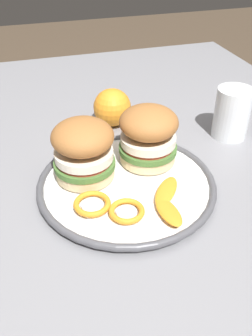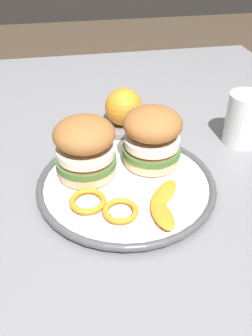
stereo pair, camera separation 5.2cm
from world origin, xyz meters
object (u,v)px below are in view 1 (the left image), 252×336
(whole_orange, at_px, (112,107))
(dining_table, at_px, (133,223))
(dinner_plate, at_px, (126,183))
(sandwich_half_left, at_px, (83,149))
(sandwich_half_right, at_px, (148,134))
(drinking_glass, at_px, (231,116))

(whole_orange, bearing_deg, dining_table, -6.09)
(dining_table, bearing_deg, dinner_plate, -102.70)
(sandwich_half_left, distance_m, whole_orange, 0.21)
(sandwich_half_right, bearing_deg, dining_table, -41.38)
(whole_orange, bearing_deg, sandwich_half_right, 5.95)
(dining_table, distance_m, dinner_plate, 0.09)
(sandwich_half_left, relative_size, drinking_glass, 1.09)
(dining_table, bearing_deg, drinking_glass, 113.72)
(dinner_plate, distance_m, whole_orange, 0.22)
(sandwich_half_left, xyz_separation_m, drinking_glass, (-0.07, 0.31, -0.03))
(dining_table, relative_size, sandwich_half_left, 12.39)
(sandwich_half_left, height_order, drinking_glass, sandwich_half_left)
(dining_table, relative_size, whole_orange, 17.17)
(sandwich_half_right, relative_size, drinking_glass, 1.12)
(dinner_plate, distance_m, drinking_glass, 0.27)
(drinking_glass, bearing_deg, sandwich_half_left, -77.17)
(sandwich_half_left, relative_size, sandwich_half_right, 0.97)
(dining_table, bearing_deg, whole_orange, 173.91)
(whole_orange, bearing_deg, drinking_glass, 62.18)
(sandwich_half_left, xyz_separation_m, sandwich_half_right, (-0.01, 0.11, 0.00))
(dinner_plate, xyz_separation_m, whole_orange, (-0.22, 0.04, 0.03))
(dinner_plate, xyz_separation_m, sandwich_half_left, (-0.03, -0.06, 0.06))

